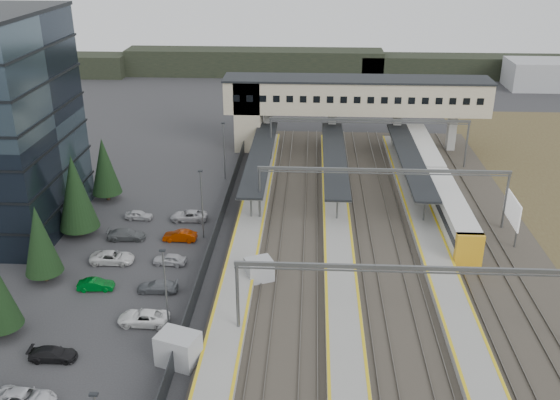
# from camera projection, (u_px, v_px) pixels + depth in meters

# --- Properties ---
(ground) EXTENTS (220.00, 220.00, 0.00)m
(ground) POSITION_uv_depth(u_px,v_px,m) (269.00, 286.00, 60.46)
(ground) COLOR #2B2B2D
(ground) RESTS_ON ground
(conifer_row) EXTENTS (4.42, 49.82, 9.50)m
(conifer_row) POSITION_uv_depth(u_px,v_px,m) (22.00, 256.00, 56.06)
(conifer_row) COLOR black
(conifer_row) RESTS_ON ground
(car_park) EXTENTS (10.68, 44.47, 1.28)m
(car_park) POSITION_uv_depth(u_px,v_px,m) (113.00, 310.00, 55.60)
(car_park) COLOR silver
(car_park) RESTS_ON ground
(lampposts) EXTENTS (0.50, 53.25, 8.07)m
(lampposts) POSITION_uv_depth(u_px,v_px,m) (187.00, 239.00, 60.26)
(lampposts) COLOR slate
(lampposts) RESTS_ON ground
(fence) EXTENTS (0.08, 90.00, 2.00)m
(fence) POSITION_uv_depth(u_px,v_px,m) (210.00, 251.00, 64.96)
(fence) COLOR #26282B
(fence) RESTS_ON ground
(relay_cabin_near) EXTENTS (3.76, 3.23, 2.65)m
(relay_cabin_near) POSITION_uv_depth(u_px,v_px,m) (178.00, 349.00, 49.35)
(relay_cabin_near) COLOR #9FA1A4
(relay_cabin_near) RESTS_ON ground
(relay_cabin_far) EXTENTS (3.15, 2.94, 2.31)m
(relay_cabin_far) POSITION_uv_depth(u_px,v_px,m) (259.00, 270.00, 61.02)
(relay_cabin_far) COLOR #9FA1A4
(relay_cabin_far) RESTS_ON ground
(rail_corridor) EXTENTS (34.00, 90.00, 0.92)m
(rail_corridor) POSITION_uv_depth(u_px,v_px,m) (362.00, 261.00, 64.47)
(rail_corridor) COLOR #38342C
(rail_corridor) RESTS_ON ground
(canopies) EXTENTS (23.10, 30.00, 3.28)m
(canopies) POSITION_uv_depth(u_px,v_px,m) (335.00, 156.00, 83.27)
(canopies) COLOR black
(canopies) RESTS_ON ground
(footbridge) EXTENTS (40.40, 6.40, 11.20)m
(footbridge) POSITION_uv_depth(u_px,v_px,m) (337.00, 99.00, 95.37)
(footbridge) COLOR #B8A88B
(footbridge) RESTS_ON ground
(gantries) EXTENTS (28.40, 62.28, 7.17)m
(gantries) POSITION_uv_depth(u_px,v_px,m) (394.00, 220.00, 60.23)
(gantries) COLOR slate
(gantries) RESTS_ON ground
(train) EXTENTS (2.80, 38.90, 3.52)m
(train) POSITION_uv_depth(u_px,v_px,m) (436.00, 181.00, 80.25)
(train) COLOR silver
(train) RESTS_ON ground
(billboard) EXTENTS (0.28, 5.98, 5.08)m
(billboard) POSITION_uv_depth(u_px,v_px,m) (512.00, 211.00, 68.53)
(billboard) COLOR slate
(billboard) RESTS_ON ground
(treeline_far) EXTENTS (170.00, 19.00, 7.00)m
(treeline_far) POSITION_uv_depth(u_px,v_px,m) (400.00, 66.00, 142.60)
(treeline_far) COLOR black
(treeline_far) RESTS_ON ground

